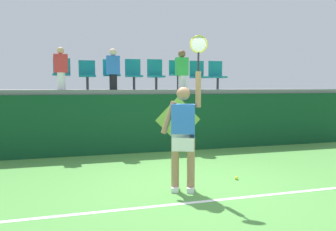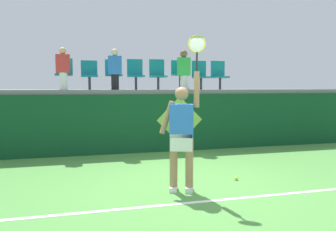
{
  "view_description": "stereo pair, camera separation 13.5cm",
  "coord_description": "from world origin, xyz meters",
  "px_view_note": "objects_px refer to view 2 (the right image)",
  "views": [
    {
      "loc": [
        -1.89,
        -5.22,
        1.73
      ],
      "look_at": [
        -0.11,
        1.12,
        1.15
      ],
      "focal_mm": 34.92,
      "sensor_mm": 36.0,
      "label": 1
    },
    {
      "loc": [
        -1.76,
        -5.26,
        1.73
      ],
      "look_at": [
        -0.11,
        1.12,
        1.15
      ],
      "focal_mm": 34.92,
      "sensor_mm": 36.0,
      "label": 2
    }
  ],
  "objects_px": {
    "tennis_ball": "(236,178)",
    "spectator_2": "(63,68)",
    "water_bottle": "(188,85)",
    "stadium_chair_6": "(200,74)",
    "stadium_chair_7": "(219,74)",
    "spectator_1": "(115,69)",
    "stadium_chair_4": "(158,73)",
    "stadium_chair_0": "(64,72)",
    "stadium_chair_5": "(179,73)",
    "tennis_player": "(182,133)",
    "stadium_chair_1": "(89,73)",
    "stadium_chair_3": "(135,73)",
    "spectator_0": "(184,69)",
    "stadium_chair_2": "(113,73)"
  },
  "relations": [
    {
      "from": "stadium_chair_2",
      "to": "stadium_chair_4",
      "type": "distance_m",
      "value": 1.25
    },
    {
      "from": "stadium_chair_1",
      "to": "stadium_chair_6",
      "type": "relative_size",
      "value": 0.94
    },
    {
      "from": "tennis_player",
      "to": "stadium_chair_0",
      "type": "bearing_deg",
      "value": 116.3
    },
    {
      "from": "tennis_ball",
      "to": "spectator_0",
      "type": "height_order",
      "value": "spectator_0"
    },
    {
      "from": "water_bottle",
      "to": "spectator_2",
      "type": "xyz_separation_m",
      "value": [
        -3.28,
        0.19,
        0.42
      ]
    },
    {
      "from": "tennis_ball",
      "to": "stadium_chair_6",
      "type": "xyz_separation_m",
      "value": [
        0.65,
        3.76,
        2.07
      ]
    },
    {
      "from": "stadium_chair_4",
      "to": "spectator_2",
      "type": "xyz_separation_m",
      "value": [
        -2.56,
        -0.44,
        0.09
      ]
    },
    {
      "from": "spectator_1",
      "to": "stadium_chair_6",
      "type": "bearing_deg",
      "value": 10.06
    },
    {
      "from": "stadium_chair_1",
      "to": "stadium_chair_5",
      "type": "distance_m",
      "value": 2.56
    },
    {
      "from": "stadium_chair_2",
      "to": "stadium_chair_6",
      "type": "bearing_deg",
      "value": 0.14
    },
    {
      "from": "stadium_chair_0",
      "to": "spectator_2",
      "type": "bearing_deg",
      "value": -90.0
    },
    {
      "from": "stadium_chair_1",
      "to": "stadium_chair_5",
      "type": "xyz_separation_m",
      "value": [
        2.56,
        -0.0,
        0.05
      ]
    },
    {
      "from": "stadium_chair_7",
      "to": "stadium_chair_5",
      "type": "bearing_deg",
      "value": -179.63
    },
    {
      "from": "stadium_chair_0",
      "to": "spectator_2",
      "type": "distance_m",
      "value": 0.44
    },
    {
      "from": "stadium_chair_1",
      "to": "spectator_1",
      "type": "distance_m",
      "value": 0.8
    },
    {
      "from": "water_bottle",
      "to": "stadium_chair_3",
      "type": "height_order",
      "value": "stadium_chair_3"
    },
    {
      "from": "tennis_ball",
      "to": "spectator_2",
      "type": "height_order",
      "value": "spectator_2"
    },
    {
      "from": "stadium_chair_0",
      "to": "tennis_player",
      "type": "bearing_deg",
      "value": -63.7
    },
    {
      "from": "stadium_chair_0",
      "to": "stadium_chair_7",
      "type": "xyz_separation_m",
      "value": [
        4.46,
        0.01,
        -0.01
      ]
    },
    {
      "from": "stadium_chair_0",
      "to": "stadium_chair_5",
      "type": "relative_size",
      "value": 0.99
    },
    {
      "from": "stadium_chair_0",
      "to": "stadium_chair_3",
      "type": "distance_m",
      "value": 1.92
    },
    {
      "from": "water_bottle",
      "to": "stadium_chair_6",
      "type": "height_order",
      "value": "stadium_chair_6"
    },
    {
      "from": "stadium_chair_7",
      "to": "spectator_2",
      "type": "bearing_deg",
      "value": -174.34
    },
    {
      "from": "spectator_1",
      "to": "tennis_player",
      "type": "bearing_deg",
      "value": -78.74
    },
    {
      "from": "stadium_chair_4",
      "to": "spectator_2",
      "type": "distance_m",
      "value": 2.6
    },
    {
      "from": "stadium_chair_5",
      "to": "spectator_1",
      "type": "distance_m",
      "value": 1.96
    },
    {
      "from": "stadium_chair_0",
      "to": "spectator_0",
      "type": "xyz_separation_m",
      "value": [
        3.21,
        -0.42,
        0.11
      ]
    },
    {
      "from": "stadium_chair_1",
      "to": "stadium_chair_7",
      "type": "bearing_deg",
      "value": 0.1
    },
    {
      "from": "stadium_chair_1",
      "to": "water_bottle",
      "type": "bearing_deg",
      "value": -13.42
    },
    {
      "from": "stadium_chair_0",
      "to": "stadium_chair_2",
      "type": "distance_m",
      "value": 1.3
    },
    {
      "from": "tennis_player",
      "to": "stadium_chair_7",
      "type": "relative_size",
      "value": 2.97
    },
    {
      "from": "stadium_chair_0",
      "to": "stadium_chair_6",
      "type": "height_order",
      "value": "stadium_chair_6"
    },
    {
      "from": "stadium_chair_0",
      "to": "stadium_chair_1",
      "type": "distance_m",
      "value": 0.65
    },
    {
      "from": "stadium_chair_6",
      "to": "stadium_chair_7",
      "type": "height_order",
      "value": "stadium_chair_7"
    },
    {
      "from": "spectator_0",
      "to": "spectator_2",
      "type": "height_order",
      "value": "spectator_0"
    },
    {
      "from": "stadium_chair_3",
      "to": "stadium_chair_1",
      "type": "bearing_deg",
      "value": -179.74
    },
    {
      "from": "stadium_chair_2",
      "to": "stadium_chair_7",
      "type": "relative_size",
      "value": 0.97
    },
    {
      "from": "water_bottle",
      "to": "stadium_chair_5",
      "type": "distance_m",
      "value": 0.72
    },
    {
      "from": "stadium_chair_2",
      "to": "stadium_chair_0",
      "type": "bearing_deg",
      "value": 179.98
    },
    {
      "from": "stadium_chair_7",
      "to": "spectator_1",
      "type": "bearing_deg",
      "value": -171.85
    },
    {
      "from": "stadium_chair_0",
      "to": "spectator_1",
      "type": "distance_m",
      "value": 1.38
    },
    {
      "from": "tennis_player",
      "to": "stadium_chair_1",
      "type": "bearing_deg",
      "value": 108.55
    },
    {
      "from": "water_bottle",
      "to": "stadium_chair_2",
      "type": "xyz_separation_m",
      "value": [
        -1.98,
        0.63,
        0.33
      ]
    },
    {
      "from": "stadium_chair_0",
      "to": "spectator_1",
      "type": "xyz_separation_m",
      "value": [
        1.3,
        -0.45,
        0.09
      ]
    },
    {
      "from": "stadium_chair_3",
      "to": "stadium_chair_7",
      "type": "xyz_separation_m",
      "value": [
        2.54,
        0.0,
        -0.0
      ]
    },
    {
      "from": "stadium_chair_3",
      "to": "spectator_0",
      "type": "xyz_separation_m",
      "value": [
        1.29,
        -0.42,
        0.11
      ]
    },
    {
      "from": "stadium_chair_4",
      "to": "stadium_chair_0",
      "type": "bearing_deg",
      "value": -179.87
    },
    {
      "from": "tennis_ball",
      "to": "stadium_chair_6",
      "type": "bearing_deg",
      "value": 80.19
    },
    {
      "from": "spectator_1",
      "to": "spectator_2",
      "type": "bearing_deg",
      "value": 179.57
    },
    {
      "from": "tennis_player",
      "to": "stadium_chair_1",
      "type": "relative_size",
      "value": 3.2
    }
  ]
}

